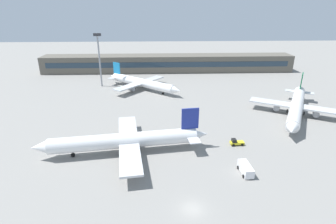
# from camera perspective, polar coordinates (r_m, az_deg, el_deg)

# --- Properties ---
(ground_plane) EXTENTS (400.00, 400.00, 0.00)m
(ground_plane) POSITION_cam_1_polar(r_m,az_deg,el_deg) (85.62, 1.90, -1.83)
(ground_plane) COLOR gray
(terminal_building) EXTENTS (136.14, 12.13, 9.00)m
(terminal_building) POSITION_cam_1_polar(r_m,az_deg,el_deg) (149.69, 0.02, 10.41)
(terminal_building) COLOR #5B564C
(terminal_building) RESTS_ON ground_plane
(airplane_near) EXTENTS (43.53, 30.57, 10.77)m
(airplane_near) POSITION_cam_1_polar(r_m,az_deg,el_deg) (67.19, -9.52, -6.09)
(airplane_near) COLOR white
(airplane_near) RESTS_ON ground_plane
(airplane_mid) EXTENTS (28.75, 39.52, 10.82)m
(airplane_mid) POSITION_cam_1_polar(r_m,az_deg,el_deg) (97.77, 25.86, 1.06)
(airplane_mid) COLOR silver
(airplane_mid) RESTS_ON ground_plane
(airplane_far) EXTENTS (33.11, 28.69, 10.01)m
(airplane_far) POSITION_cam_1_polar(r_m,az_deg,el_deg) (116.99, -5.56, 6.26)
(airplane_far) COLOR white
(airplane_far) RESTS_ON ground_plane
(baggage_tug_yellow) EXTENTS (3.68, 1.98, 1.75)m
(baggage_tug_yellow) POSITION_cam_1_polar(r_m,az_deg,el_deg) (73.07, 14.41, -6.30)
(baggage_tug_yellow) COLOR yellow
(baggage_tug_yellow) RESTS_ON ground_plane
(service_van_white) EXTENTS (2.56, 5.31, 2.08)m
(service_van_white) POSITION_cam_1_polar(r_m,az_deg,el_deg) (62.16, 16.30, -11.58)
(service_van_white) COLOR white
(service_van_white) RESTS_ON ground_plane
(floodlight_tower_west) EXTENTS (3.20, 0.80, 23.39)m
(floodlight_tower_west) POSITION_cam_1_polar(r_m,az_deg,el_deg) (123.07, -14.55, 11.53)
(floodlight_tower_west) COLOR gray
(floodlight_tower_west) RESTS_ON ground_plane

